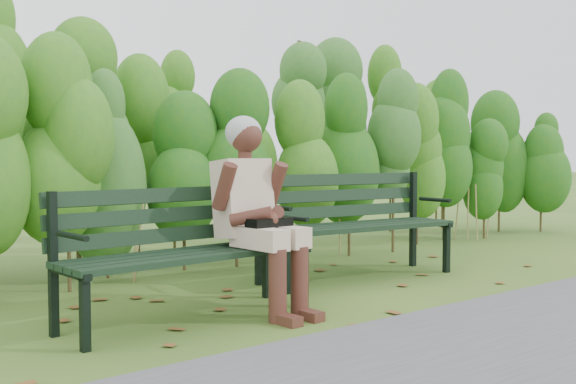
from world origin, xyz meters
TOP-DOWN VIEW (x-y plane):
  - ground at (0.00, 0.00)m, footprint 80.00×80.00m
  - hedge_band at (0.00, 1.86)m, footprint 11.04×1.67m
  - leaf_litter at (-0.41, -0.09)m, footprint 5.55×2.21m
  - bench_left at (-1.21, -0.08)m, footprint 1.70×0.65m
  - bench_right at (0.66, 0.32)m, footprint 1.82×0.73m
  - seated_woman at (-0.73, -0.23)m, footprint 0.54×0.79m

SIDE VIEW (x-z plane):
  - ground at x=0.00m, z-range 0.00..0.00m
  - leaf_litter at x=-0.41m, z-range 0.00..0.01m
  - bench_left at x=-1.21m, z-range 0.07..0.91m
  - bench_right at x=0.66m, z-range 0.08..0.97m
  - seated_woman at x=-0.73m, z-range 0.07..1.38m
  - hedge_band at x=0.00m, z-range 0.05..2.47m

